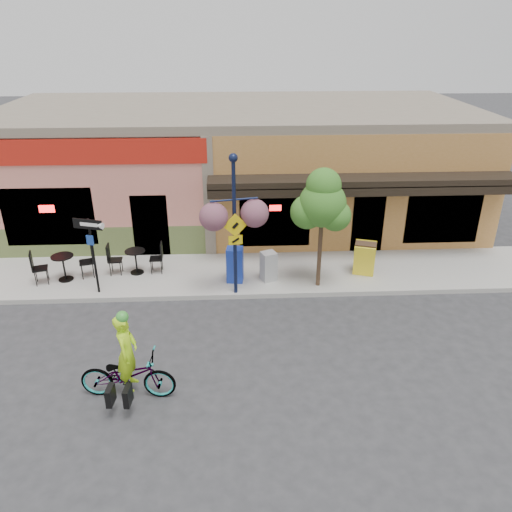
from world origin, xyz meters
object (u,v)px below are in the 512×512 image
Objects in this scene: cyclist_rider at (128,362)px; newspaper_box_blue at (235,265)px; bicycle at (128,375)px; building at (237,163)px; street_tree at (321,229)px; newspaper_box_grey at (269,266)px; one_way_sign at (94,256)px; lamp_post at (235,227)px.

cyclist_rider is 5.48m from newspaper_box_blue.
bicycle is 1.90× the size of newspaper_box_blue.
building is at bearing -8.12° from bicycle.
building is 6.92m from street_tree.
newspaper_box_grey is (3.36, 4.97, -0.28)m from cyclist_rider.
bicycle is at bearing -137.03° from street_tree.
building is 10.17× the size of cyclist_rider.
one_way_sign is 2.13× the size of newspaper_box_blue.
cyclist_rider is 0.77× the size of one_way_sign.
newspaper_box_grey is at bearing 164.57° from street_tree.
street_tree is at bearing -37.58° from newspaper_box_grey.
building is 11.49m from bicycle.
street_tree reaches higher than one_way_sign.
newspaper_box_blue is at bearing 23.69° from one_way_sign.
newspaper_box_blue is at bearing -91.77° from building.
cyclist_rider is 5.01m from lamp_post.
newspaper_box_grey is at bearing 22.30° from one_way_sign.
bicycle is 5.50m from newspaper_box_blue.
building is 6.31m from newspaper_box_blue.
one_way_sign is 4.15m from newspaper_box_blue.
lamp_post is at bearing -91.51° from building.
building is at bearing 75.75° from newspaper_box_grey.
newspaper_box_grey is at bearing 6.77° from newspaper_box_blue.
building reaches higher than lamp_post.
bicycle is 4.81m from one_way_sign.
street_tree is at bearing -70.31° from building.
street_tree reaches higher than cyclist_rider.
street_tree is at bearing -41.82° from cyclist_rider.
building reaches higher than newspaper_box_grey.
bicycle is at bearing -130.28° from lamp_post.
cyclist_rider is at bearing -136.73° from street_tree.
building reaches higher than newspaper_box_blue.
building is 19.57× the size of newspaper_box_grey.
bicycle is at bearing -109.25° from newspaper_box_blue.
bicycle is (-2.56, -11.07, -1.70)m from building.
one_way_sign is 2.51× the size of newspaper_box_grey.
street_tree is at bearing -3.18° from lamp_post.
bicycle is at bearing -103.03° from building.
bicycle is 0.35m from cyclist_rider.
building is at bearing 73.68° from one_way_sign.
cyclist_rider is 6.74m from street_tree.
lamp_post is 4.50× the size of newspaper_box_grey.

